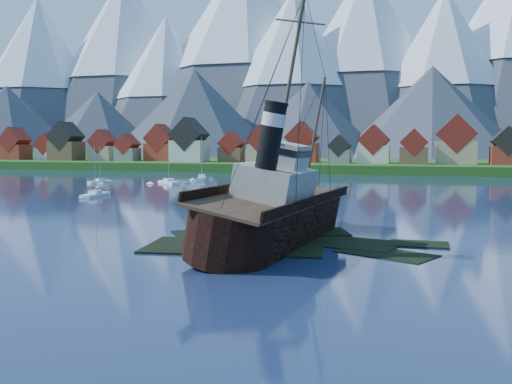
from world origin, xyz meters
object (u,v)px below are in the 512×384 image
(tugboat_wreck, at_px, (275,210))
(sailboat_a, at_px, (95,195))
(sailboat_f, at_px, (202,179))
(sailboat_c, at_px, (169,183))
(sailboat_b, at_px, (100,182))

(tugboat_wreck, relative_size, sailboat_a, 3.24)
(tugboat_wreck, height_order, sailboat_f, tugboat_wreck)
(sailboat_c, bearing_deg, sailboat_b, 138.78)
(sailboat_c, distance_m, sailboat_f, 16.51)
(sailboat_a, bearing_deg, sailboat_f, 85.06)
(sailboat_a, bearing_deg, tugboat_wreck, -42.59)
(sailboat_a, bearing_deg, sailboat_b, 117.27)
(tugboat_wreck, xyz_separation_m, sailboat_f, (-44.50, 89.88, -3.04))
(sailboat_a, xyz_separation_m, sailboat_c, (-0.71, 35.14, 0.03))
(sailboat_b, bearing_deg, tugboat_wreck, -22.80)
(tugboat_wreck, xyz_separation_m, sailboat_b, (-65.32, 71.10, -3.11))
(tugboat_wreck, xyz_separation_m, sailboat_a, (-46.32, 38.43, -3.11))
(sailboat_b, height_order, sailboat_c, sailboat_c)
(sailboat_a, bearing_deg, sailboat_c, 88.24)
(tugboat_wreck, relative_size, sailboat_c, 2.93)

